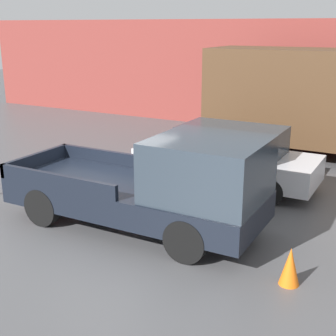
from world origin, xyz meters
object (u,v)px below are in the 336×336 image
Objects in this scene: car at (228,156)px; delivery_truck at (319,100)px; pickup_truck at (159,186)px; traffic_cone at (290,266)px.

car is 0.62× the size of delivery_truck.
pickup_truck is 3.06m from traffic_cone.
car is at bearing -108.53° from delivery_truck.
pickup_truck is 1.15× the size of car.
traffic_cone is at bearing -56.64° from car.
pickup_truck is at bearing 164.35° from traffic_cone.
delivery_truck reaches higher than car.
traffic_cone is (2.88, -0.81, -0.64)m from pickup_truck.
delivery_truck is at bearing 78.51° from pickup_truck.
traffic_cone is (2.74, -4.16, -0.47)m from car.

